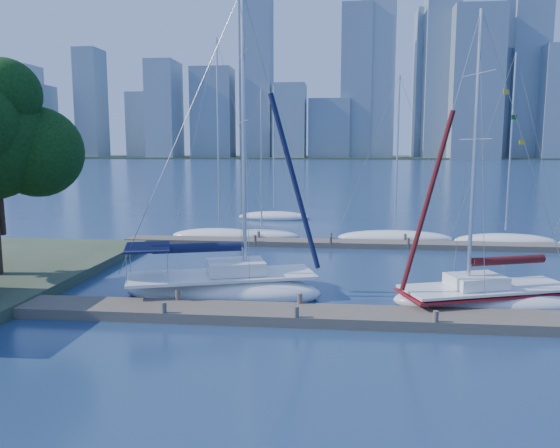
# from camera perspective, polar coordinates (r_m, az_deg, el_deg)

# --- Properties ---
(ground) EXTENTS (700.00, 700.00, 0.00)m
(ground) POSITION_cam_1_polar(r_m,az_deg,el_deg) (21.30, 1.89, -9.99)
(ground) COLOR #17294A
(ground) RESTS_ON ground
(near_dock) EXTENTS (26.00, 2.00, 0.40)m
(near_dock) POSITION_cam_1_polar(r_m,az_deg,el_deg) (21.24, 1.89, -9.48)
(near_dock) COLOR brown
(near_dock) RESTS_ON ground
(far_dock) EXTENTS (30.00, 1.80, 0.36)m
(far_dock) POSITION_cam_1_polar(r_m,az_deg,el_deg) (36.76, 6.87, -2.04)
(far_dock) COLOR brown
(far_dock) RESTS_ON ground
(far_shore) EXTENTS (800.00, 100.00, 1.50)m
(far_shore) POSITION_cam_1_polar(r_m,az_deg,el_deg) (340.26, 5.93, 6.92)
(far_shore) COLOR #38472D
(far_shore) RESTS_ON ground
(sailboat_navy) EXTENTS (9.23, 5.42, 13.73)m
(sailboat_navy) POSITION_cam_1_polar(r_m,az_deg,el_deg) (24.28, -6.08, -5.21)
(sailboat_navy) COLOR white
(sailboat_navy) RESTS_ON ground
(sailboat_maroon) EXTENTS (8.00, 4.84, 12.35)m
(sailboat_maroon) POSITION_cam_1_polar(r_m,az_deg,el_deg) (24.13, 20.81, -5.85)
(sailboat_maroon) COLOR white
(sailboat_maroon) RESTS_ON ground
(bg_boat_0) EXTENTS (7.24, 3.42, 14.41)m
(bg_boat_0) POSITION_cam_1_polar(r_m,az_deg,el_deg) (39.66, -6.33, -1.14)
(bg_boat_0) COLOR white
(bg_boat_0) RESTS_ON ground
(bg_boat_1) EXTENTS (5.72, 2.55, 10.89)m
(bg_boat_1) POSITION_cam_1_polar(r_m,az_deg,el_deg) (39.69, -1.93, -1.17)
(bg_boat_1) COLOR white
(bg_boat_1) RESTS_ON ground
(bg_boat_3) EXTENTS (8.29, 4.78, 11.78)m
(bg_boat_3) POSITION_cam_1_polar(r_m,az_deg,el_deg) (39.35, 11.90, -1.39)
(bg_boat_3) COLOR white
(bg_boat_3) RESTS_ON ground
(bg_boat_4) EXTENTS (6.92, 2.62, 13.04)m
(bg_boat_4) POSITION_cam_1_polar(r_m,az_deg,el_deg) (40.17, 22.46, -1.61)
(bg_boat_4) COLOR white
(bg_boat_4) RESTS_ON ground
(bg_boat_6) EXTENTS (6.66, 2.53, 12.33)m
(bg_boat_6) POSITION_cam_1_polar(r_m,az_deg,el_deg) (50.17, -0.63, 0.81)
(bg_boat_6) COLOR white
(bg_boat_6) RESTS_ON ground
(skyline) EXTENTS (504.38, 51.31, 122.30)m
(skyline) POSITION_cam_1_polar(r_m,az_deg,el_deg) (312.87, 11.07, 13.24)
(skyline) COLOR gray
(skyline) RESTS_ON ground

